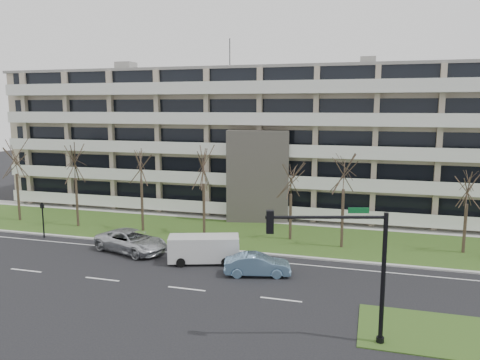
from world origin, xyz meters
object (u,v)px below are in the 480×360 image
(pedestrian_signal, at_px, (43,216))
(traffic_signal, at_px, (344,257))
(blue_sedan, at_px, (257,265))
(white_van, at_px, (205,247))
(silver_pickup, at_px, (131,241))

(pedestrian_signal, bearing_deg, traffic_signal, -5.51)
(blue_sedan, height_order, white_van, white_van)
(silver_pickup, bearing_deg, traffic_signal, -103.84)
(blue_sedan, bearing_deg, silver_pickup, 63.64)
(silver_pickup, height_order, traffic_signal, traffic_signal)
(white_van, relative_size, pedestrian_signal, 1.74)
(silver_pickup, xyz_separation_m, traffic_signal, (16.83, -10.16, 3.47))
(blue_sedan, bearing_deg, white_van, 57.03)
(traffic_signal, height_order, pedestrian_signal, traffic_signal)
(silver_pickup, bearing_deg, blue_sedan, -84.97)
(pedestrian_signal, bearing_deg, silver_pickup, 9.77)
(blue_sedan, xyz_separation_m, white_van, (-4.31, 1.47, 0.45))
(blue_sedan, distance_m, traffic_signal, 10.54)
(blue_sedan, distance_m, pedestrian_signal, 20.37)
(white_van, xyz_separation_m, traffic_signal, (10.39, -9.30, 3.14))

